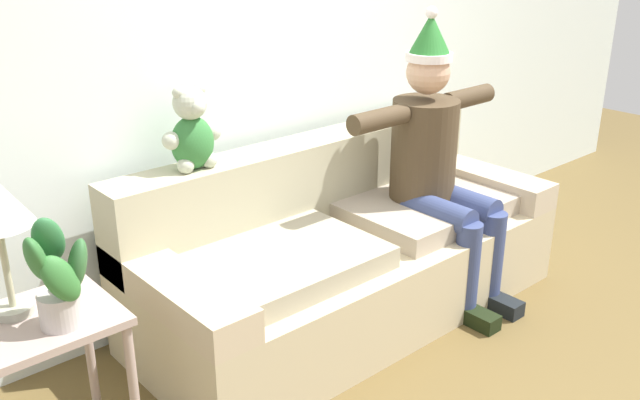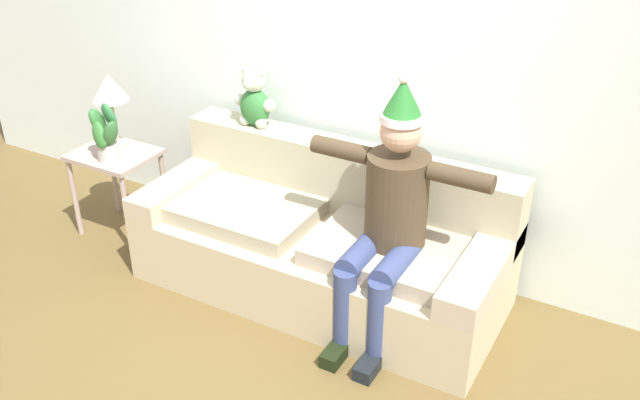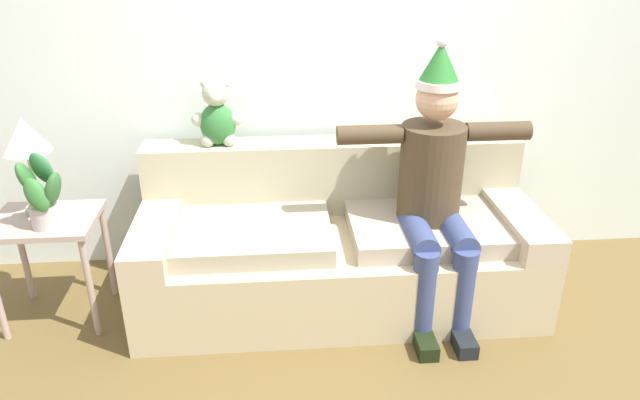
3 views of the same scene
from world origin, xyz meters
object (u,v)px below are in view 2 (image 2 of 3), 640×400
(table_lamp, at_px, (110,91))
(couch, at_px, (324,241))
(teddy_bear, at_px, (254,100))
(side_table, at_px, (116,167))
(potted_plant, at_px, (106,135))
(person_seated, at_px, (389,212))

(table_lamp, bearing_deg, couch, 0.64)
(teddy_bear, relative_size, side_table, 0.63)
(side_table, bearing_deg, teddy_bear, 23.50)
(couch, relative_size, potted_plant, 5.53)
(side_table, distance_m, table_lamp, 0.51)
(teddy_bear, bearing_deg, person_seated, -21.52)
(couch, relative_size, person_seated, 1.47)
(side_table, height_order, table_lamp, table_lamp)
(side_table, bearing_deg, table_lamp, 116.01)
(couch, bearing_deg, side_table, -176.10)
(person_seated, relative_size, table_lamp, 2.91)
(couch, height_order, person_seated, person_seated)
(table_lamp, relative_size, potted_plant, 1.29)
(teddy_bear, distance_m, table_lamp, 0.98)
(person_seated, bearing_deg, potted_plant, -178.96)
(person_seated, bearing_deg, side_table, 178.20)
(potted_plant, bearing_deg, person_seated, 1.04)
(person_seated, xyz_separation_m, teddy_bear, (-1.15, 0.45, 0.26))
(table_lamp, distance_m, potted_plant, 0.31)
(couch, bearing_deg, person_seated, -19.11)
(table_lamp, height_order, potted_plant, table_lamp)
(teddy_bear, distance_m, potted_plant, 0.99)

